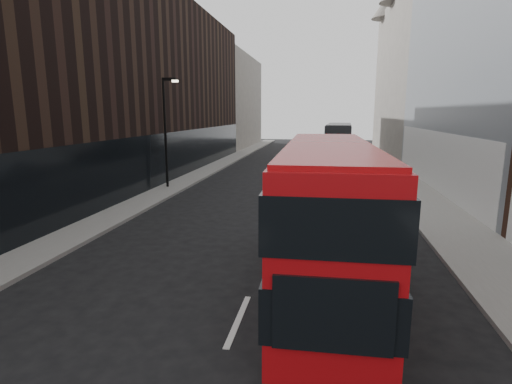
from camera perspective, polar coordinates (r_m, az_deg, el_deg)
The scene contains 13 objects.
ground at distance 8.59m, azimuth -5.64°, elevation -24.17°, with size 140.00×140.00×0.00m, color black.
sidewalk_right at distance 32.59m, azimuth 19.49°, elevation 1.96°, with size 3.00×80.00×0.15m, color slate.
sidewalk_left at distance 33.61m, azimuth -7.54°, elevation 2.78°, with size 2.00×80.00×0.15m, color slate.
building_modern_block at distance 29.73m, azimuth 30.17°, elevation 19.34°, with size 5.03×22.00×20.00m.
building_victorian at distance 51.81m, azimuth 21.05°, elevation 15.72°, with size 6.50×24.00×21.00m.
building_left_mid at distance 39.17m, azimuth -10.62°, elevation 14.04°, with size 5.00×24.00×14.00m, color black.
building_left_far at distance 60.27m, azimuth -3.19°, elevation 12.69°, with size 5.00×20.00×13.00m, color slate.
street_lamp at distance 26.75m, azimuth -12.72°, elevation 9.29°, with size 1.06×0.22×7.00m.
red_bus at distance 11.47m, azimuth 10.10°, elevation -2.36°, with size 2.63×10.35×4.16m.
grey_bus at distance 46.30m, azimuth 11.74°, elevation 7.36°, with size 3.34×11.77×3.76m.
car_a at distance 20.74m, azimuth 15.06°, elevation -0.92°, with size 1.74×4.32×1.47m, color black.
car_b at distance 25.09m, azimuth 10.44°, elevation 1.44°, with size 1.64×4.71×1.55m, color gray.
car_c at distance 38.16m, azimuth 12.64°, elevation 4.68°, with size 2.19×5.39×1.56m, color black.
Camera 1 is at (1.94, -6.73, 4.98)m, focal length 28.00 mm.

